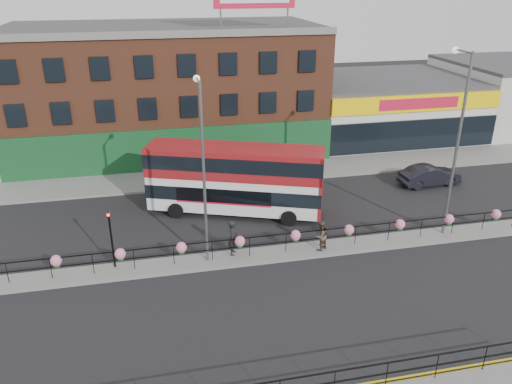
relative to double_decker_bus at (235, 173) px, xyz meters
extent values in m
plane|color=black|center=(0.73, -5.61, -2.70)|extent=(120.00, 120.00, 0.00)
cube|color=slate|center=(0.73, 6.39, -2.63)|extent=(60.00, 4.00, 0.15)
cube|color=slate|center=(0.73, -5.61, -2.63)|extent=(60.00, 1.60, 0.15)
cube|color=brown|center=(-3.27, 14.39, 2.30)|extent=(25.00, 12.00, 10.00)
cube|color=#3F3F42|center=(-3.27, 14.39, 7.45)|extent=(25.00, 12.00, 0.30)
cube|color=#144721|center=(-3.27, 8.31, -1.00)|extent=(25.00, 0.25, 3.40)
cube|color=silver|center=(16.73, 14.39, -0.20)|extent=(15.00, 12.00, 5.00)
cube|color=#3F3F42|center=(16.73, 14.39, 2.45)|extent=(15.00, 12.00, 0.30)
cube|color=#FFD103|center=(16.73, 8.31, 1.60)|extent=(15.00, 0.25, 1.40)
cube|color=red|center=(16.73, 8.19, 1.60)|extent=(7.00, 0.10, 0.90)
cube|color=black|center=(16.73, 8.31, -1.10)|extent=(15.00, 0.25, 2.60)
cylinder|color=slate|center=(0.73, 9.39, 8.30)|extent=(0.12, 0.12, 1.40)
cylinder|color=slate|center=(5.73, 9.39, 8.30)|extent=(0.12, 0.12, 1.40)
cube|color=black|center=(0.73, -5.61, -1.45)|extent=(30.00, 0.05, 0.05)
cube|color=black|center=(0.73, -5.61, -1.95)|extent=(30.00, 0.05, 0.05)
cylinder|color=black|center=(-12.27, -5.61, -2.00)|extent=(0.04, 0.04, 1.10)
cylinder|color=black|center=(-10.27, -5.61, -2.00)|extent=(0.04, 0.04, 1.10)
cylinder|color=black|center=(-8.27, -5.61, -2.00)|extent=(0.04, 0.04, 1.10)
cylinder|color=black|center=(-6.27, -5.61, -2.00)|extent=(0.04, 0.04, 1.10)
cylinder|color=black|center=(-4.27, -5.61, -2.00)|extent=(0.04, 0.04, 1.10)
cylinder|color=black|center=(-2.27, -5.61, -2.00)|extent=(0.04, 0.04, 1.10)
cylinder|color=black|center=(-0.27, -5.61, -2.00)|extent=(0.04, 0.04, 1.10)
cylinder|color=black|center=(1.73, -5.61, -2.00)|extent=(0.04, 0.04, 1.10)
cylinder|color=black|center=(3.73, -5.61, -2.00)|extent=(0.04, 0.04, 1.10)
cylinder|color=black|center=(5.73, -5.61, -2.00)|extent=(0.04, 0.04, 1.10)
cylinder|color=black|center=(7.73, -5.61, -2.00)|extent=(0.04, 0.04, 1.10)
cylinder|color=black|center=(9.73, -5.61, -2.00)|extent=(0.04, 0.04, 1.10)
cylinder|color=black|center=(11.73, -5.61, -2.00)|extent=(0.04, 0.04, 1.10)
cylinder|color=black|center=(13.73, -5.61, -2.00)|extent=(0.04, 0.04, 1.10)
sphere|color=pink|center=(-9.96, -5.61, -1.60)|extent=(0.56, 0.56, 0.56)
sphere|color=#1C5A19|center=(-9.96, -5.61, -1.83)|extent=(0.36, 0.36, 0.36)
sphere|color=pink|center=(-6.91, -5.61, -1.60)|extent=(0.56, 0.56, 0.56)
sphere|color=#1C5A19|center=(-6.91, -5.61, -1.83)|extent=(0.36, 0.36, 0.36)
sphere|color=pink|center=(-3.85, -5.61, -1.60)|extent=(0.56, 0.56, 0.56)
sphere|color=#1C5A19|center=(-3.85, -5.61, -1.83)|extent=(0.36, 0.36, 0.36)
sphere|color=pink|center=(-0.80, -5.61, -1.60)|extent=(0.56, 0.56, 0.56)
sphere|color=#1C5A19|center=(-0.80, -5.61, -1.83)|extent=(0.36, 0.36, 0.36)
sphere|color=pink|center=(2.26, -5.61, -1.60)|extent=(0.56, 0.56, 0.56)
sphere|color=#1C5A19|center=(2.26, -5.61, -1.83)|extent=(0.36, 0.36, 0.36)
sphere|color=pink|center=(5.32, -5.61, -1.60)|extent=(0.56, 0.56, 0.56)
sphere|color=#1C5A19|center=(5.32, -5.61, -1.83)|extent=(0.36, 0.36, 0.36)
sphere|color=pink|center=(8.37, -5.61, -1.60)|extent=(0.56, 0.56, 0.56)
sphere|color=#1C5A19|center=(8.37, -5.61, -1.83)|extent=(0.36, 0.36, 0.36)
sphere|color=pink|center=(11.43, -5.61, -1.60)|extent=(0.56, 0.56, 0.56)
sphere|color=#1C5A19|center=(11.43, -5.61, -1.83)|extent=(0.36, 0.36, 0.36)
sphere|color=pink|center=(14.48, -5.61, -1.60)|extent=(0.56, 0.56, 0.56)
sphere|color=#1C5A19|center=(14.48, -5.61, -1.83)|extent=(0.36, 0.36, 0.36)
cube|color=black|center=(-1.27, -15.71, -1.45)|extent=(20.00, 0.05, 0.05)
cylinder|color=black|center=(0.73, -15.71, -2.00)|extent=(0.04, 0.04, 1.10)
cylinder|color=black|center=(2.73, -15.71, -2.00)|extent=(0.04, 0.04, 1.10)
cylinder|color=black|center=(4.73, -15.71, -2.00)|extent=(0.04, 0.04, 1.10)
cylinder|color=black|center=(6.73, -15.71, -2.00)|extent=(0.04, 0.04, 1.10)
cube|color=silver|center=(-0.05, 0.02, -0.35)|extent=(10.93, 6.14, 3.92)
cube|color=maroon|center=(-0.05, 0.02, 0.78)|extent=(11.01, 6.22, 1.76)
cube|color=black|center=(-0.05, 0.02, -1.04)|extent=(11.03, 6.24, 0.88)
cube|color=black|center=(-0.05, 0.02, 0.92)|extent=(11.06, 6.27, 0.88)
cube|color=maroon|center=(-0.05, 0.02, 1.64)|extent=(10.93, 6.14, 0.12)
cube|color=maroon|center=(4.93, -1.89, -0.35)|extent=(1.08, 2.41, 3.92)
cube|color=red|center=(-0.95, -0.97, -1.08)|extent=(5.50, 2.14, 0.98)
cylinder|color=black|center=(-3.78, 0.14, -2.21)|extent=(1.02, 0.62, 0.98)
cylinder|color=black|center=(-2.90, 2.42, -2.21)|extent=(1.02, 0.62, 0.98)
cylinder|color=black|center=(2.81, -2.39, -2.21)|extent=(1.02, 0.62, 0.98)
cylinder|color=black|center=(3.68, -0.10, -2.21)|extent=(1.02, 0.62, 0.98)
imported|color=black|center=(14.42, 1.60, -1.97)|extent=(2.11, 4.64, 1.46)
imported|color=black|center=(-1.09, -5.21, -1.57)|extent=(1.01, 0.92, 1.97)
imported|color=#47372D|center=(3.62, -5.78, -1.70)|extent=(1.42, 1.40, 1.70)
cylinder|color=slate|center=(-2.52, -5.55, 2.14)|extent=(0.15, 0.15, 9.39)
cylinder|color=slate|center=(-2.52, -4.84, 6.74)|extent=(0.09, 1.41, 0.09)
sphere|color=silver|center=(-2.52, -4.14, 6.69)|extent=(0.34, 0.34, 0.34)
cylinder|color=slate|center=(11.27, -5.45, 2.59)|extent=(0.16, 0.16, 10.29)
cylinder|color=slate|center=(11.27, -4.68, 7.64)|extent=(0.10, 1.54, 0.10)
sphere|color=silver|center=(11.27, -3.90, 7.59)|extent=(0.37, 0.37, 0.37)
cylinder|color=black|center=(-7.27, -5.21, -0.95)|extent=(0.10, 0.10, 3.20)
imported|color=black|center=(-7.27, -5.21, 0.65)|extent=(0.15, 0.18, 0.90)
sphere|color=#FF190C|center=(-7.27, -5.33, 0.47)|extent=(0.14, 0.14, 0.14)
camera|label=1|loc=(-4.83, -28.26, 11.27)|focal=35.00mm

